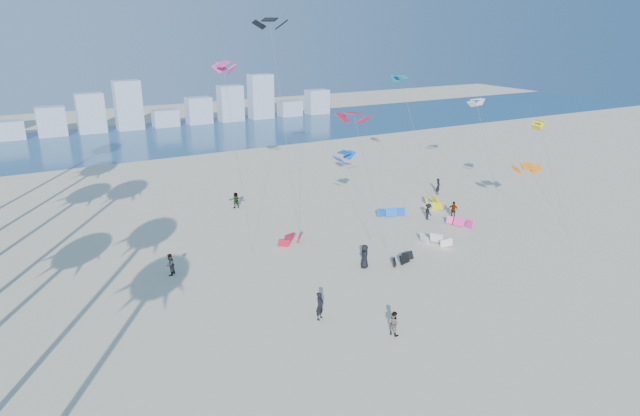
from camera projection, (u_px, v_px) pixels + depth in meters
ground at (419, 386)px, 28.55m from camera, size 220.00×220.00×0.00m
ocean at (134, 140)px, 88.38m from camera, size 220.00×220.00×0.00m
kitesurfer_near at (320, 306)px, 34.74m from camera, size 0.80×0.73×1.84m
kitesurfer_mid at (394, 323)px, 33.05m from camera, size 0.79×0.89×1.53m
kitesurfers_far at (339, 220)px, 50.05m from camera, size 31.66×19.19×1.85m
grounded_kites at (406, 225)px, 50.03m from camera, size 19.59×12.44×0.97m
flying_kites at (384, 98)px, 49.31m from camera, size 29.14×21.47×18.61m
distant_skyline at (113, 113)px, 95.17m from camera, size 85.00×3.00×8.40m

